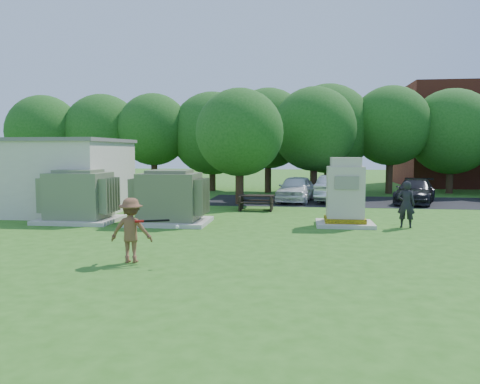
# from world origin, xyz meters

# --- Properties ---
(ground) EXTENTS (120.00, 120.00, 0.00)m
(ground) POSITION_xyz_m (0.00, 0.00, 0.00)
(ground) COLOR #2D6619
(ground) RESTS_ON ground
(service_building) EXTENTS (10.00, 5.00, 3.20)m
(service_building) POSITION_xyz_m (-11.00, 7.00, 1.60)
(service_building) COLOR beige
(service_building) RESTS_ON ground
(service_building_roof) EXTENTS (10.20, 5.20, 0.15)m
(service_building_roof) POSITION_xyz_m (-11.00, 7.00, 3.27)
(service_building_roof) COLOR slate
(service_building_roof) RESTS_ON service_building
(parking_strip) EXTENTS (20.00, 6.00, 0.01)m
(parking_strip) POSITION_xyz_m (7.00, 13.50, 0.01)
(parking_strip) COLOR #232326
(parking_strip) RESTS_ON ground
(transformer_left) EXTENTS (3.00, 2.40, 2.07)m
(transformer_left) POSITION_xyz_m (-6.50, 4.50, 0.97)
(transformer_left) COLOR beige
(transformer_left) RESTS_ON ground
(transformer_right) EXTENTS (3.00, 2.40, 2.07)m
(transformer_right) POSITION_xyz_m (-2.80, 4.50, 0.97)
(transformer_right) COLOR beige
(transformer_right) RESTS_ON ground
(generator_cabinet) EXTENTS (2.10, 1.72, 2.56)m
(generator_cabinet) POSITION_xyz_m (3.86, 4.81, 1.12)
(generator_cabinet) COLOR beige
(generator_cabinet) RESTS_ON ground
(picnic_table) EXTENTS (1.69, 1.27, 0.72)m
(picnic_table) POSITION_xyz_m (0.12, 9.00, 0.45)
(picnic_table) COLOR black
(picnic_table) RESTS_ON ground
(batter) EXTENTS (1.09, 0.67, 1.63)m
(batter) POSITION_xyz_m (-2.00, -1.80, 0.82)
(batter) COLOR brown
(batter) RESTS_ON ground
(person_by_generator) EXTENTS (0.69, 0.53, 1.71)m
(person_by_generator) POSITION_xyz_m (6.04, 4.65, 0.86)
(person_by_generator) COLOR black
(person_by_generator) RESTS_ON ground
(car_white) EXTENTS (2.36, 4.46, 1.44)m
(car_white) POSITION_xyz_m (1.94, 13.04, 0.72)
(car_white) COLOR white
(car_white) RESTS_ON ground
(car_silver_a) EXTENTS (2.71, 4.75, 1.48)m
(car_silver_a) POSITION_xyz_m (4.21, 13.29, 0.74)
(car_silver_a) COLOR silver
(car_silver_a) RESTS_ON ground
(car_dark) EXTENTS (3.18, 4.85, 1.31)m
(car_dark) POSITION_xyz_m (8.29, 12.97, 0.65)
(car_dark) COLOR black
(car_dark) RESTS_ON ground
(batting_equipment) EXTENTS (1.12, 0.37, 0.19)m
(batting_equipment) POSITION_xyz_m (-1.39, -1.88, 1.05)
(batting_equipment) COLOR black
(batting_equipment) RESTS_ON ground
(tree_row) EXTENTS (41.30, 13.30, 7.30)m
(tree_row) POSITION_xyz_m (1.75, 18.50, 4.15)
(tree_row) COLOR #47301E
(tree_row) RESTS_ON ground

